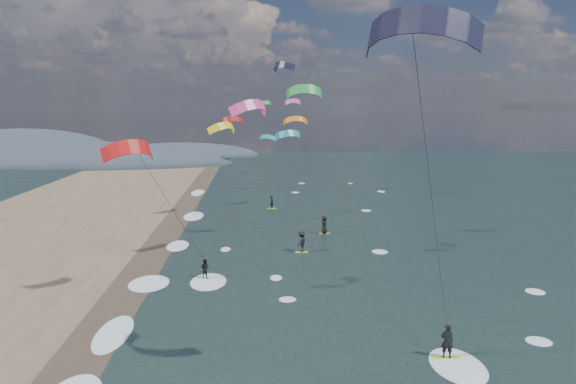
{
  "coord_description": "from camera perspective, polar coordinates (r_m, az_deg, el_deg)",
  "views": [
    {
      "loc": [
        -3.18,
        -24.25,
        12.53
      ],
      "look_at": [
        -1.0,
        12.0,
        7.0
      ],
      "focal_mm": 35.0,
      "sensor_mm": 36.0,
      "label": 1
    }
  ],
  "objects": [
    {
      "name": "shoreline_surf",
      "position": [
        41.67,
        -13.99,
        -9.11
      ],
      "size": [
        2.4,
        79.4,
        0.11
      ],
      "color": "white",
      "rests_on": "ground"
    },
    {
      "name": "ground",
      "position": [
        27.48,
        3.78,
        -18.49
      ],
      "size": [
        260.0,
        260.0,
        0.0
      ],
      "primitive_type": "plane",
      "color": "black",
      "rests_on": "ground"
    },
    {
      "name": "far_kitesurfers",
      "position": [
        53.98,
        1.65,
        -3.78
      ],
      "size": [
        5.9,
        22.22,
        1.85
      ],
      "color": "#BFEF2A",
      "rests_on": "ground"
    },
    {
      "name": "kitesurfer_near_a",
      "position": [
        22.06,
        13.47,
        8.62
      ],
      "size": [
        7.9,
        9.25,
        16.48
      ],
      "color": "#BFEF2A",
      "rests_on": "ground"
    },
    {
      "name": "wet_sand_strip",
      "position": [
        37.52,
        -17.16,
        -11.24
      ],
      "size": [
        3.0,
        240.0,
        0.0
      ],
      "primitive_type": "cube",
      "color": "#382D23",
      "rests_on": "ground"
    },
    {
      "name": "bg_kite_field",
      "position": [
        78.0,
        -1.89,
        8.34
      ],
      "size": [
        13.33,
        77.44,
        11.94
      ],
      "color": "#D83F8C",
      "rests_on": "ground"
    },
    {
      "name": "coastal_hills",
      "position": [
        139.09,
        -20.88,
        2.92
      ],
      "size": [
        80.0,
        41.0,
        15.0
      ],
      "color": "#3D4756",
      "rests_on": "ground"
    },
    {
      "name": "kitesurfer_near_b",
      "position": [
        37.02,
        -12.62,
        -0.56
      ],
      "size": [
        6.8,
        8.84,
        11.42
      ],
      "color": "#BFEF2A",
      "rests_on": "ground"
    }
  ]
}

